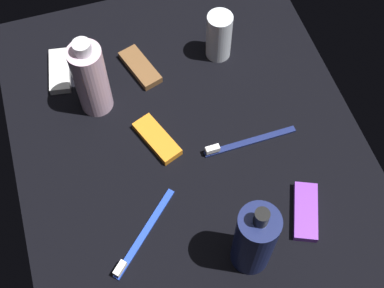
% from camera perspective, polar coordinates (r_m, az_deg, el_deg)
% --- Properties ---
extents(ground_plane, '(0.84, 0.64, 0.01)m').
position_cam_1_polar(ground_plane, '(0.98, -0.00, -1.02)').
color(ground_plane, black).
extents(lotion_bottle, '(0.06, 0.06, 0.19)m').
position_cam_1_polar(lotion_bottle, '(0.83, 6.76, -10.20)').
color(lotion_bottle, '#161E4C').
rests_on(lotion_bottle, ground_plane).
extents(bodywash_bottle, '(0.06, 0.06, 0.18)m').
position_cam_1_polar(bodywash_bottle, '(0.98, -10.87, 6.94)').
color(bodywash_bottle, silver).
rests_on(bodywash_bottle, ground_plane).
extents(deodorant_stick, '(0.05, 0.05, 0.11)m').
position_cam_1_polar(deodorant_stick, '(1.07, 2.92, 11.56)').
color(deodorant_stick, silver).
rests_on(deodorant_stick, ground_plane).
extents(toothbrush_blue, '(0.13, 0.14, 0.02)m').
position_cam_1_polar(toothbrush_blue, '(0.91, -5.50, -10.00)').
color(toothbrush_blue, blue).
rests_on(toothbrush_blue, ground_plane).
extents(toothbrush_navy, '(0.01, 0.18, 0.02)m').
position_cam_1_polar(toothbrush_navy, '(0.99, 5.71, 0.21)').
color(toothbrush_navy, navy).
rests_on(toothbrush_navy, ground_plane).
extents(snack_bar_purple, '(0.11, 0.08, 0.01)m').
position_cam_1_polar(snack_bar_purple, '(0.94, 12.14, -7.12)').
color(snack_bar_purple, purple).
rests_on(snack_bar_purple, ground_plane).
extents(snack_bar_brown, '(0.11, 0.07, 0.01)m').
position_cam_1_polar(snack_bar_brown, '(1.08, -5.61, 8.24)').
color(snack_bar_brown, brown).
rests_on(snack_bar_brown, ground_plane).
extents(snack_bar_white, '(0.11, 0.06, 0.01)m').
position_cam_1_polar(snack_bar_white, '(1.10, -14.07, 7.66)').
color(snack_bar_white, white).
rests_on(snack_bar_white, ground_plane).
extents(snack_bar_orange, '(0.11, 0.08, 0.01)m').
position_cam_1_polar(snack_bar_orange, '(0.99, -3.80, 0.56)').
color(snack_bar_orange, orange).
rests_on(snack_bar_orange, ground_plane).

